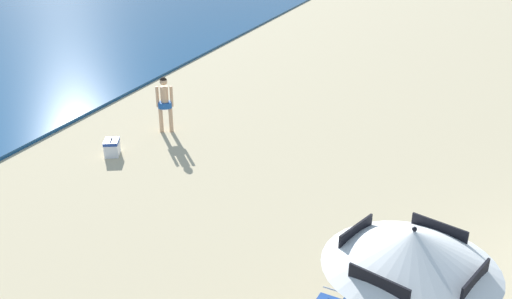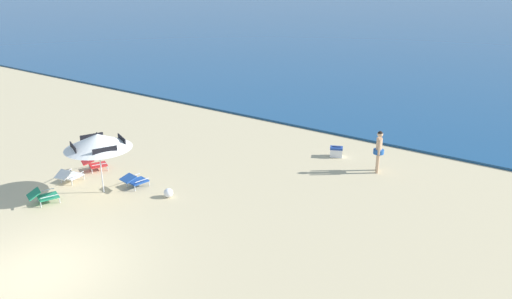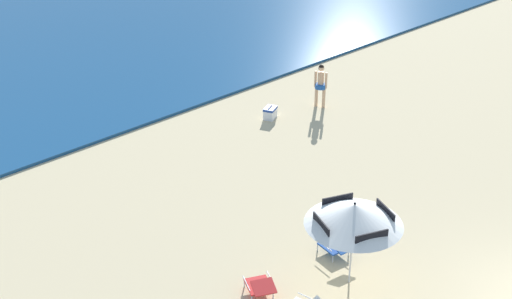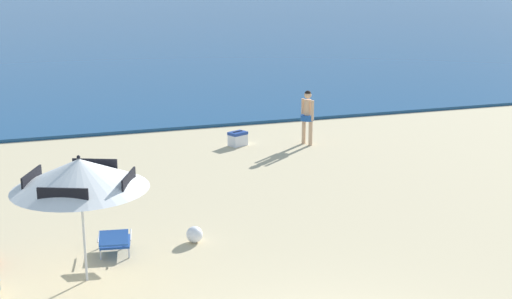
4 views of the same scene
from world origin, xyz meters
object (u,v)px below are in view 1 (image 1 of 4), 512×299
(beach_umbrella_striped_main, at_px, (412,249))
(cooler_box, at_px, (112,147))
(beach_ball, at_px, (350,258))
(person_standing_near_shore, at_px, (165,101))

(beach_umbrella_striped_main, height_order, cooler_box, beach_umbrella_striped_main)
(cooler_box, bearing_deg, beach_umbrella_striped_main, -122.81)
(cooler_box, distance_m, beach_ball, 7.10)
(beach_umbrella_striped_main, distance_m, person_standing_near_shore, 9.79)
(beach_umbrella_striped_main, xyz_separation_m, person_standing_near_shore, (6.77, 7.01, -0.91))
(beach_ball, bearing_deg, cooler_box, 66.69)
(beach_umbrella_striped_main, xyz_separation_m, beach_ball, (2.04, 1.00, -1.67))
(cooler_box, bearing_deg, beach_ball, -113.31)
(person_standing_near_shore, bearing_deg, cooler_box, 165.08)
(beach_umbrella_striped_main, relative_size, beach_ball, 9.81)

